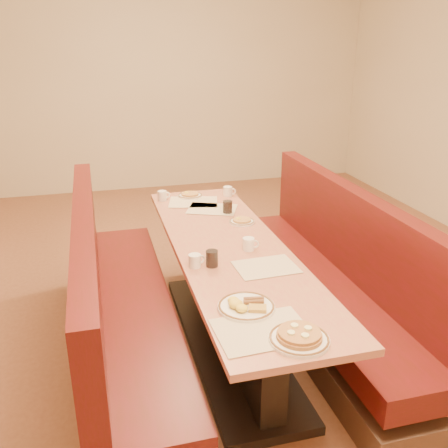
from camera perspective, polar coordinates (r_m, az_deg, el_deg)
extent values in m
plane|color=#9E6647|center=(3.57, 0.64, -13.69)|extent=(8.00, 8.00, 0.00)
cube|color=beige|center=(6.91, -8.61, 15.43)|extent=(6.00, 0.04, 2.80)
cube|color=black|center=(3.56, 0.64, -13.29)|extent=(0.55, 1.88, 0.06)
cube|color=black|center=(3.38, 0.66, -8.73)|extent=(0.15, 1.75, 0.71)
cube|color=tan|center=(3.22, 0.69, -2.91)|extent=(0.70, 2.50, 0.04)
cube|color=#4C3326|center=(3.43, -10.62, -13.74)|extent=(0.55, 2.50, 0.20)
cube|color=#580F13|center=(3.28, -10.93, -9.85)|extent=(0.55, 2.50, 0.16)
cube|color=#580F13|center=(3.11, -15.36, -4.18)|extent=(0.12, 2.50, 0.60)
cube|color=#4C3326|center=(3.73, 10.86, -10.66)|extent=(0.55, 2.50, 0.20)
cube|color=#580F13|center=(3.60, 11.15, -6.99)|extent=(0.55, 2.50, 0.16)
cube|color=#580F13|center=(3.54, 14.72, -1.01)|extent=(0.12, 2.50, 0.60)
cube|color=beige|center=(2.35, 4.40, -12.02)|extent=(0.44, 0.34, 0.00)
cube|color=beige|center=(2.93, 4.82, -4.91)|extent=(0.36, 0.28, 0.00)
cube|color=beige|center=(4.06, -3.53, 2.53)|extent=(0.44, 0.37, 0.00)
cube|color=beige|center=(3.89, -1.37, 1.74)|extent=(0.45, 0.40, 0.00)
cylinder|color=white|center=(2.29, 8.58, -12.94)|extent=(0.27, 0.27, 0.02)
torus|color=brown|center=(2.29, 8.59, -12.76)|extent=(0.27, 0.27, 0.01)
cylinder|color=#BD8243|center=(2.28, 8.60, -12.55)|extent=(0.20, 0.20, 0.02)
cylinder|color=#BD8243|center=(2.28, 8.62, -12.20)|extent=(0.19, 0.19, 0.02)
cylinder|color=#FFF9A6|center=(2.29, 9.59, -11.66)|extent=(0.04, 0.04, 0.01)
cylinder|color=#FFF9A6|center=(2.30, 8.05, -11.41)|extent=(0.04, 0.04, 0.01)
cylinder|color=#FFF9A6|center=(2.25, 7.68, -12.21)|extent=(0.04, 0.04, 0.01)
cylinder|color=#FFF9A6|center=(2.24, 9.25, -12.47)|extent=(0.04, 0.04, 0.01)
cylinder|color=white|center=(2.51, 2.56, -9.48)|extent=(0.29, 0.29, 0.02)
torus|color=brown|center=(2.51, 2.57, -9.30)|extent=(0.28, 0.28, 0.01)
ellipsoid|color=#FFEC41|center=(2.48, 1.36, -9.10)|extent=(0.07, 0.07, 0.04)
ellipsoid|color=#FFEC41|center=(2.45, 2.04, -9.60)|extent=(0.06, 0.06, 0.03)
ellipsoid|color=#FFEC41|center=(2.52, 1.06, -8.70)|extent=(0.06, 0.06, 0.03)
cylinder|color=brown|center=(2.51, 3.41, -8.87)|extent=(0.10, 0.04, 0.02)
cylinder|color=brown|center=(2.54, 3.42, -8.53)|extent=(0.10, 0.04, 0.02)
cube|color=gold|center=(2.46, 3.86, -9.61)|extent=(0.10, 0.09, 0.02)
cylinder|color=white|center=(3.61, 2.05, 0.25)|extent=(0.19, 0.19, 0.01)
torus|color=brown|center=(3.61, 2.06, 0.35)|extent=(0.18, 0.18, 0.01)
cylinder|color=#D08549|center=(3.60, 2.06, 0.47)|extent=(0.13, 0.13, 0.01)
ellipsoid|color=#FFEC41|center=(3.61, 1.63, 0.61)|extent=(0.04, 0.04, 0.02)
cylinder|color=white|center=(4.20, -3.91, 3.23)|extent=(0.21, 0.21, 0.02)
torus|color=brown|center=(4.20, -3.91, 3.33)|extent=(0.20, 0.20, 0.01)
cylinder|color=#D08549|center=(4.20, -3.91, 3.45)|extent=(0.14, 0.14, 0.02)
ellipsoid|color=#FFEC41|center=(4.21, -4.30, 3.57)|extent=(0.04, 0.04, 0.02)
cylinder|color=white|center=(3.15, 2.81, -2.30)|extent=(0.07, 0.07, 0.08)
torus|color=white|center=(3.15, 3.53, -2.31)|extent=(0.06, 0.03, 0.06)
cylinder|color=black|center=(3.13, 2.82, -1.72)|extent=(0.06, 0.06, 0.01)
cylinder|color=white|center=(2.92, -3.36, -4.22)|extent=(0.07, 0.07, 0.08)
torus|color=white|center=(2.94, -2.69, -4.06)|extent=(0.06, 0.03, 0.06)
cylinder|color=black|center=(2.91, -3.38, -3.62)|extent=(0.06, 0.06, 0.01)
cylinder|color=white|center=(4.20, 0.43, 3.75)|extent=(0.08, 0.08, 0.08)
torus|color=white|center=(4.20, 0.98, 3.75)|extent=(0.06, 0.03, 0.06)
cylinder|color=black|center=(4.19, 0.43, 4.21)|extent=(0.06, 0.06, 0.01)
cylinder|color=white|center=(4.12, -7.08, 3.23)|extent=(0.07, 0.07, 0.08)
torus|color=white|center=(4.13, -6.57, 3.31)|extent=(0.06, 0.02, 0.06)
cylinder|color=black|center=(4.11, -7.10, 3.69)|extent=(0.06, 0.06, 0.01)
cylinder|color=black|center=(2.92, -1.39, -3.98)|extent=(0.07, 0.07, 0.10)
cylinder|color=silver|center=(2.92, -1.39, -3.96)|extent=(0.07, 0.07, 0.10)
cylinder|color=black|center=(3.79, 0.41, 1.94)|extent=(0.07, 0.07, 0.10)
cylinder|color=silver|center=(3.79, 0.41, 1.96)|extent=(0.07, 0.07, 0.10)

